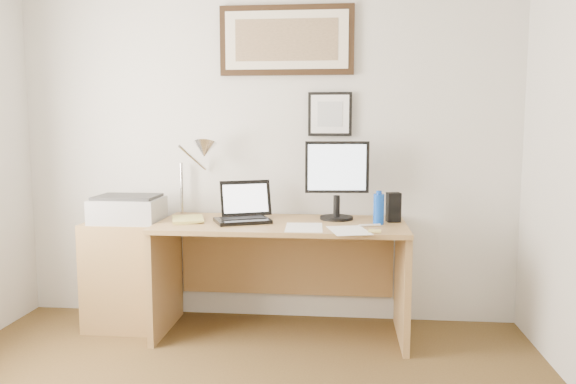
# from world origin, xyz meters

# --- Properties ---
(wall_back) EXTENTS (3.50, 0.02, 2.50)m
(wall_back) POSITION_xyz_m (0.00, 2.00, 1.25)
(wall_back) COLOR silver
(wall_back) RESTS_ON ground
(side_cabinet) EXTENTS (0.50, 0.40, 0.73)m
(side_cabinet) POSITION_xyz_m (-0.92, 1.68, 0.36)
(side_cabinet) COLOR olive
(side_cabinet) RESTS_ON floor
(water_bottle) EXTENTS (0.07, 0.07, 0.19)m
(water_bottle) POSITION_xyz_m (0.77, 1.63, 0.85)
(water_bottle) COLOR #0E42B7
(water_bottle) RESTS_ON desk
(bottle_cap) EXTENTS (0.03, 0.03, 0.02)m
(bottle_cap) POSITION_xyz_m (0.77, 1.63, 0.95)
(bottle_cap) COLOR #0E42B7
(bottle_cap) RESTS_ON water_bottle
(speaker) EXTENTS (0.10, 0.09, 0.19)m
(speaker) POSITION_xyz_m (0.87, 1.73, 0.85)
(speaker) COLOR black
(speaker) RESTS_ON desk
(paper_sheet_a) EXTENTS (0.24, 0.33, 0.00)m
(paper_sheet_a) POSITION_xyz_m (0.31, 1.46, 0.75)
(paper_sheet_a) COLOR white
(paper_sheet_a) RESTS_ON desk
(paper_sheet_b) EXTENTS (0.28, 0.35, 0.00)m
(paper_sheet_b) POSITION_xyz_m (0.58, 1.38, 0.75)
(paper_sheet_b) COLOR white
(paper_sheet_b) RESTS_ON desk
(sticky_pad) EXTENTS (0.08, 0.08, 0.01)m
(sticky_pad) POSITION_xyz_m (0.73, 1.36, 0.76)
(sticky_pad) COLOR #DDC968
(sticky_pad) RESTS_ON desk
(marker_pen) EXTENTS (0.14, 0.06, 0.02)m
(marker_pen) POSITION_xyz_m (0.71, 1.54, 0.76)
(marker_pen) COLOR silver
(marker_pen) RESTS_ON desk
(book) EXTENTS (0.27, 0.32, 0.02)m
(book) POSITION_xyz_m (-0.56, 1.60, 0.76)
(book) COLOR #CCC360
(book) RESTS_ON desk
(desk) EXTENTS (1.60, 0.70, 0.75)m
(desk) POSITION_xyz_m (0.15, 1.72, 0.51)
(desk) COLOR olive
(desk) RESTS_ON floor
(laptop) EXTENTS (0.41, 0.42, 0.26)m
(laptop) POSITION_xyz_m (-0.10, 1.66, 0.81)
(laptop) COLOR black
(laptop) RESTS_ON desk
(lcd_monitor) EXTENTS (0.42, 0.22, 0.52)m
(lcd_monitor) POSITION_xyz_m (0.50, 1.78, 1.04)
(lcd_monitor) COLOR black
(lcd_monitor) RESTS_ON desk
(printer) EXTENTS (0.44, 0.34, 0.18)m
(printer) POSITION_xyz_m (-0.89, 1.66, 0.82)
(printer) COLOR #A8A8AB
(printer) RESTS_ON side_cabinet
(desk_lamp) EXTENTS (0.29, 0.27, 0.53)m
(desk_lamp) POSITION_xyz_m (-0.41, 1.81, 1.19)
(desk_lamp) COLOR silver
(desk_lamp) RESTS_ON desk
(picture_large) EXTENTS (0.92, 0.04, 0.47)m
(picture_large) POSITION_xyz_m (0.15, 1.97, 1.95)
(picture_large) COLOR black
(picture_large) RESTS_ON wall_back
(picture_small) EXTENTS (0.30, 0.03, 0.30)m
(picture_small) POSITION_xyz_m (0.45, 1.97, 1.45)
(picture_small) COLOR black
(picture_small) RESTS_ON wall_back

